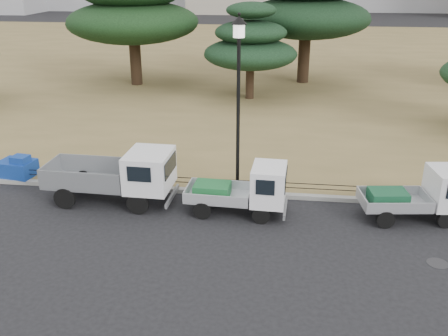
# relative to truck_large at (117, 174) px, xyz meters

# --- Properties ---
(ground) EXTENTS (220.00, 220.00, 0.00)m
(ground) POSITION_rel_truck_large_xyz_m (3.71, -1.56, -1.08)
(ground) COLOR black
(lawn) EXTENTS (120.00, 56.00, 0.15)m
(lawn) POSITION_rel_truck_large_xyz_m (3.71, 29.04, -1.00)
(lawn) COLOR olive
(lawn) RESTS_ON ground
(curb) EXTENTS (120.00, 0.25, 0.16)m
(curb) POSITION_rel_truck_large_xyz_m (3.71, 1.04, -1.00)
(curb) COLOR gray
(curb) RESTS_ON ground
(truck_large) EXTENTS (4.49, 1.91, 1.94)m
(truck_large) POSITION_rel_truck_large_xyz_m (0.00, 0.00, 0.00)
(truck_large) COLOR black
(truck_large) RESTS_ON ground
(truck_kei_front) EXTENTS (3.38, 1.57, 1.76)m
(truck_kei_front) POSITION_rel_truck_large_xyz_m (4.49, -0.34, -0.20)
(truck_kei_front) COLOR black
(truck_kei_front) RESTS_ON ground
(truck_kei_rear) EXTENTS (3.47, 1.82, 1.74)m
(truck_kei_rear) POSITION_rel_truck_large_xyz_m (10.27, 0.00, -0.21)
(truck_kei_rear) COLOR black
(truck_kei_rear) RESTS_ON ground
(street_lamp) EXTENTS (0.55, 0.55, 6.16)m
(street_lamp) POSITION_rel_truck_large_xyz_m (4.10, 1.34, 3.24)
(street_lamp) COLOR black
(street_lamp) RESTS_ON lawn
(pipe_fence) EXTENTS (38.00, 0.04, 0.40)m
(pipe_fence) POSITION_rel_truck_large_xyz_m (3.71, 1.19, -0.64)
(pipe_fence) COLOR black
(pipe_fence) RESTS_ON lawn
(tarp_pile) EXTENTS (1.45, 1.16, 0.88)m
(tarp_pile) POSITION_rel_truck_large_xyz_m (-4.56, 1.44, -0.57)
(tarp_pile) COLOR #133B99
(tarp_pile) RESTS_ON lawn
(manhole) EXTENTS (0.60, 0.60, 0.01)m
(manhole) POSITION_rel_truck_large_xyz_m (10.21, -2.76, -1.07)
(manhole) COLOR #2D2D30
(manhole) RESTS_ON ground
(pine_west_near) EXTENTS (8.80, 8.80, 8.79)m
(pine_west_near) POSITION_rel_truck_large_xyz_m (-4.65, 18.04, 4.15)
(pine_west_near) COLOR black
(pine_west_near) RESTS_ON lawn
(pine_center_left) EXTENTS (5.66, 5.66, 5.75)m
(pine_center_left) POSITION_rel_truck_large_xyz_m (3.48, 14.99, 2.40)
(pine_center_left) COLOR black
(pine_center_left) RESTS_ON lawn
(pine_center_right) EXTENTS (8.65, 8.65, 9.18)m
(pine_center_right) POSITION_rel_truck_large_xyz_m (6.85, 20.18, 4.39)
(pine_center_right) COLOR black
(pine_center_right) RESTS_ON lawn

